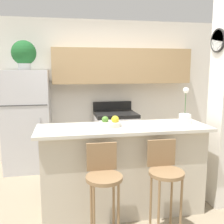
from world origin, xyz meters
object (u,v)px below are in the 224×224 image
Objects in this scene: bar_stool_left at (104,179)px; fruit_bowl at (110,123)px; bar_stool_right at (165,174)px; potted_plant_on_fridge at (24,54)px; orchid_vase at (185,113)px; refrigerator at (28,120)px; stove_range at (115,137)px.

fruit_bowl is (0.17, 0.54, 0.43)m from bar_stool_left.
potted_plant_on_fridge is at bearing 126.42° from bar_stool_right.
bar_stool_left is at bearing -153.69° from orchid_vase.
bar_stool_right is at bearing -53.58° from potted_plant_on_fridge.
bar_stool_right is 3.81× the size of fruit_bowl.
potted_plant_on_fridge is at bearing 117.96° from refrigerator.
potted_plant_on_fridge is 2.68m from orchid_vase.
fruit_bowl is at bearing 130.10° from bar_stool_right.
stove_range is 1.77m from fruit_bowl.
stove_range is 1.84m from orchid_vase.
stove_range is 1.11× the size of bar_stool_right.
stove_range is 2.29× the size of potted_plant_on_fridge.
bar_stool_left is (-0.56, -2.15, 0.18)m from stove_range.
refrigerator reaches higher than orchid_vase.
refrigerator is at bearing -62.04° from potted_plant_on_fridge.
stove_range reaches higher than bar_stool_right.
stove_range is 1.11× the size of bar_stool_left.
orchid_vase is at bearing -0.68° from fruit_bowl.
refrigerator is 1.55× the size of stove_range.
orchid_vase is at bearing 49.64° from bar_stool_right.
orchid_vase is (0.52, -1.62, 0.70)m from stove_range.
orchid_vase is 0.91m from fruit_bowl.
potted_plant_on_fridge is 1.08× the size of orchid_vase.
orchid_vase reaches higher than bar_stool_right.
stove_range is at bearing 107.67° from orchid_vase.
refrigerator is 1.72× the size of bar_stool_left.
stove_range reaches higher than bar_stool_left.
bar_stool_left is 0.71m from fruit_bowl.
potted_plant_on_fridge reaches higher than bar_stool_left.
bar_stool_right is 2.23× the size of orchid_vase.
refrigerator is 1.95m from fruit_bowl.
orchid_vase reaches higher than stove_range.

